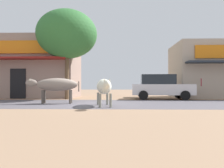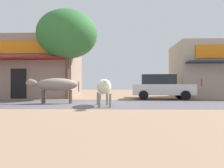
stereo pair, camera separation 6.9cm
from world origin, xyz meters
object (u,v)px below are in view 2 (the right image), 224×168
Objects in this scene: roadside_tree at (67,35)px; pedestrian_by_shop at (200,85)px; cow_near_brown at (56,85)px; cow_far_dark at (104,87)px; parked_hatchback_car at (161,87)px.

pedestrian_by_shop is at bearing 5.25° from roadside_tree.
cow_near_brown reaches higher than cow_far_dark.
parked_hatchback_car is 2.89m from pedestrian_by_shop.
cow_far_dark is (2.53, -1.29, -0.09)m from cow_near_brown.
parked_hatchback_car is (6.30, 0.21, -3.50)m from roadside_tree.
parked_hatchback_car is at bearing -167.53° from pedestrian_by_shop.
cow_far_dark is at bearing -124.54° from parked_hatchback_car.
cow_far_dark is 8.49m from pedestrian_by_shop.
pedestrian_by_shop is at bearing 42.04° from cow_far_dark.
pedestrian_by_shop is at bearing 26.47° from cow_near_brown.
pedestrian_by_shop reaches higher than cow_near_brown.
roadside_tree is 4.93m from cow_near_brown.
cow_near_brown is 1.65× the size of pedestrian_by_shop.
roadside_tree is at bearing -174.75° from pedestrian_by_shop.
parked_hatchback_car reaches higher than pedestrian_by_shop.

